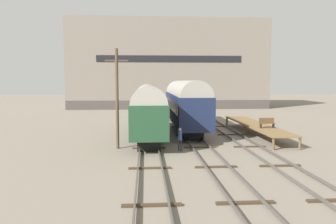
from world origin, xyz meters
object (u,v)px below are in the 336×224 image
at_px(train_car_navy, 185,102).
at_px(person_worker, 180,137).
at_px(bench, 267,123).
at_px(utility_pole, 117,97).
at_px(train_car_green, 148,108).

xyz_separation_m(train_car_navy, person_worker, (-1.72, -11.03, -1.98)).
xyz_separation_m(train_car_navy, bench, (6.80, -6.40, -1.52)).
relative_size(train_car_navy, utility_pole, 2.20).
height_order(train_car_green, bench, train_car_green).
distance_m(train_car_green, bench, 11.05).
bearing_deg(train_car_green, bench, -7.96).
bearing_deg(utility_pole, bench, 13.85).
relative_size(train_car_green, utility_pole, 1.96).
xyz_separation_m(train_car_navy, train_car_green, (-4.08, -4.88, -0.24)).
height_order(train_car_navy, bench, train_car_navy).
height_order(person_worker, utility_pole, utility_pole).
height_order(train_car_green, utility_pole, utility_pole).
bearing_deg(train_car_green, train_car_navy, 50.11).
bearing_deg(bench, train_car_navy, 136.73).
height_order(train_car_navy, utility_pole, utility_pole).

